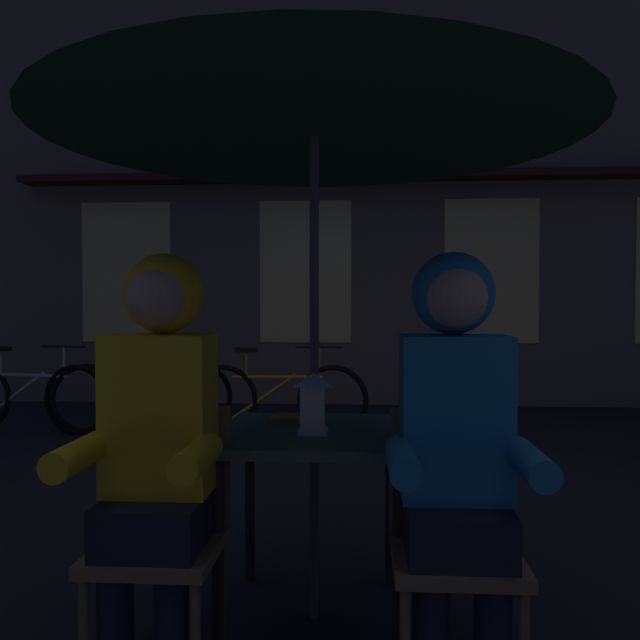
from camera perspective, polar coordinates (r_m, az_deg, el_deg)
name	(u,v)px	position (r m, az deg, el deg)	size (l,w,h in m)	color
ground_plane	(314,617)	(2.72, -0.52, -25.40)	(60.00, 60.00, 0.00)	black
cafe_table	(314,456)	(2.49, -0.53, -12.22)	(0.72, 0.72, 0.74)	#42664C
patio_umbrella	(314,87)	(2.56, -0.54, 20.40)	(2.10, 2.10, 2.31)	#4C4C51
lantern	(314,401)	(2.38, -0.60, -7.41)	(0.11, 0.11, 0.23)	white
chair_left	(164,524)	(2.28, -14.01, -17.56)	(0.40, 0.40, 0.87)	olive
chair_right	(453,531)	(2.20, 11.96, -18.25)	(0.40, 0.40, 0.87)	olive
person_left_hooded	(158,422)	(2.13, -14.55, -8.94)	(0.45, 0.56, 1.40)	black
person_right_hooded	(456,426)	(2.05, 12.25, -9.36)	(0.45, 0.56, 1.40)	black
shopfront_building	(396,151)	(8.04, 6.97, 14.98)	(10.00, 0.93, 6.20)	#6B5B4C
bicycle_nearest	(27,396)	(6.56, -25.08, -6.30)	(1.67, 0.28, 0.84)	black
bicycle_second	(142,396)	(6.20, -15.84, -6.66)	(1.66, 0.38, 0.84)	black
bicycle_third	(277,399)	(5.83, -3.94, -7.14)	(1.68, 0.10, 0.84)	black
book	(296,419)	(2.63, -2.17, -8.96)	(0.20, 0.14, 0.02)	olive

